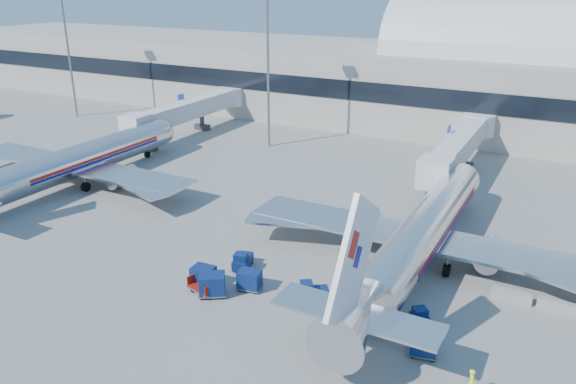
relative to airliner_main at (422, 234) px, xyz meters
The scene contains 20 objects.
ground 11.35m from the airliner_main, 155.75° to the right, with size 260.00×260.00×0.00m, color gray.
terminal 56.80m from the airliner_main, 114.64° to the left, with size 170.00×28.15×21.00m.
airliner_main is the anchor object (origin of this frame).
airliner_mid 42.00m from the airliner_main, behind, with size 32.00×37.26×12.07m.
jetbridge_near 26.43m from the airliner_main, 95.22° to the left, with size 4.40×27.50×6.25m.
jetbridge_mid 51.62m from the airliner_main, 149.36° to the left, with size 4.40×27.50×6.25m.
mast_far_west 75.44m from the airliner_main, 159.99° to the left, with size 2.00×1.20×22.60m.
mast_west 41.12m from the airliner_main, 139.64° to the left, with size 2.00×1.20×22.60m.
barrier_near 8.74m from the airliner_main, 17.39° to the right, with size 3.00×0.55×0.90m, color #9E9E96.
barrier_mid 11.84m from the airliner_main, 12.50° to the right, with size 3.00×0.55×0.90m, color #9E9E96.
tug_lead 11.48m from the airliner_main, 120.43° to the right, with size 2.66×2.35×1.57m.
tug_right 10.15m from the airliner_main, 73.00° to the right, with size 2.30×2.40×1.45m.
tug_left 15.59m from the airliner_main, 148.86° to the right, with size 1.79×2.67×1.59m.
cart_train_a 15.30m from the airliner_main, 135.30° to the right, with size 2.08×1.73×1.64m.
cart_train_b 18.28m from the airliner_main, 135.08° to the right, with size 2.62×2.47×1.84m.
cart_train_c 18.80m from the airliner_main, 140.35° to the right, with size 1.97×1.55×1.66m.
cart_solo_near 14.11m from the airliner_main, 96.32° to the right, with size 1.90×1.57×1.50m.
cart_solo_far 13.08m from the airliner_main, 72.87° to the right, with size 2.03×1.71×1.58m.
cart_open_red 18.89m from the airliner_main, 136.79° to the right, with size 2.69×2.21×0.63m.
ramp_worker 16.66m from the airliner_main, 63.48° to the right, with size 0.67×0.44×1.85m, color #D4FF1A.
Camera 1 is at (20.60, -39.32, 23.51)m, focal length 35.00 mm.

